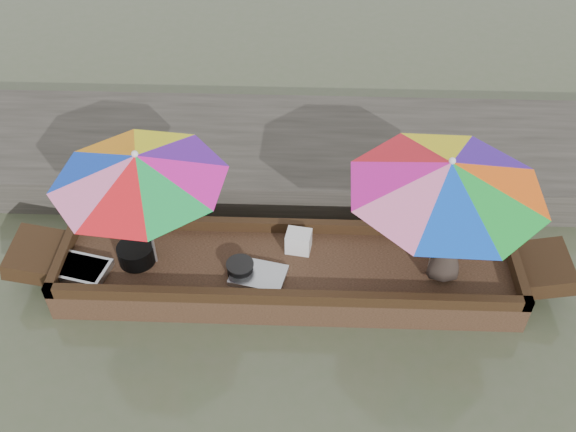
{
  "coord_description": "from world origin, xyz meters",
  "views": [
    {
      "loc": [
        0.18,
        -4.95,
        5.68
      ],
      "look_at": [
        0.0,
        0.1,
        1.0
      ],
      "focal_mm": 40.0,
      "sensor_mm": 36.0,
      "label": 1
    }
  ],
  "objects_px": {
    "umbrella_stern": "(440,217)",
    "vendor": "(448,244)",
    "tray_scallop": "(258,275)",
    "umbrella_bow": "(146,210)",
    "boat_hull": "(288,274)",
    "charcoal_grill": "(240,269)",
    "supply_bag": "(299,241)",
    "cooking_pot": "(136,254)",
    "tray_crayfish": "(81,269)"
  },
  "relations": [
    {
      "from": "umbrella_stern",
      "to": "vendor",
      "type": "bearing_deg",
      "value": -42.28
    },
    {
      "from": "tray_scallop",
      "to": "umbrella_bow",
      "type": "relative_size",
      "value": 0.33
    },
    {
      "from": "tray_scallop",
      "to": "umbrella_stern",
      "type": "height_order",
      "value": "umbrella_stern"
    },
    {
      "from": "boat_hull",
      "to": "umbrella_stern",
      "type": "height_order",
      "value": "umbrella_stern"
    },
    {
      "from": "boat_hull",
      "to": "charcoal_grill",
      "type": "bearing_deg",
      "value": -163.75
    },
    {
      "from": "supply_bag",
      "to": "tray_scallop",
      "type": "bearing_deg",
      "value": -134.17
    },
    {
      "from": "boat_hull",
      "to": "umbrella_stern",
      "type": "distance_m",
      "value": 1.85
    },
    {
      "from": "boat_hull",
      "to": "charcoal_grill",
      "type": "xyz_separation_m",
      "value": [
        -0.52,
        -0.15,
        0.24
      ]
    },
    {
      "from": "cooking_pot",
      "to": "tray_crayfish",
      "type": "xyz_separation_m",
      "value": [
        -0.58,
        -0.2,
        -0.06
      ]
    },
    {
      "from": "tray_scallop",
      "to": "umbrella_bow",
      "type": "distance_m",
      "value": 1.41
    },
    {
      "from": "charcoal_grill",
      "to": "vendor",
      "type": "xyz_separation_m",
      "value": [
        2.23,
        0.04,
        0.42
      ]
    },
    {
      "from": "tray_crayfish",
      "to": "umbrella_bow",
      "type": "xyz_separation_m",
      "value": [
        0.8,
        0.2,
        0.73
      ]
    },
    {
      "from": "charcoal_grill",
      "to": "vendor",
      "type": "relative_size",
      "value": 0.3
    },
    {
      "from": "tray_scallop",
      "to": "charcoal_grill",
      "type": "distance_m",
      "value": 0.22
    },
    {
      "from": "vendor",
      "to": "umbrella_stern",
      "type": "height_order",
      "value": "umbrella_stern"
    },
    {
      "from": "boat_hull",
      "to": "vendor",
      "type": "bearing_deg",
      "value": -3.62
    },
    {
      "from": "supply_bag",
      "to": "umbrella_stern",
      "type": "xyz_separation_m",
      "value": [
        1.47,
        -0.24,
        0.65
      ]
    },
    {
      "from": "supply_bag",
      "to": "umbrella_bow",
      "type": "relative_size",
      "value": 0.15
    },
    {
      "from": "tray_scallop",
      "to": "vendor",
      "type": "distance_m",
      "value": 2.08
    },
    {
      "from": "supply_bag",
      "to": "umbrella_bow",
      "type": "height_order",
      "value": "umbrella_bow"
    },
    {
      "from": "vendor",
      "to": "umbrella_bow",
      "type": "bearing_deg",
      "value": -0.95
    },
    {
      "from": "supply_bag",
      "to": "vendor",
      "type": "xyz_separation_m",
      "value": [
        1.59,
        -0.35,
        0.36
      ]
    },
    {
      "from": "boat_hull",
      "to": "cooking_pot",
      "type": "height_order",
      "value": "cooking_pot"
    },
    {
      "from": "tray_scallop",
      "to": "supply_bag",
      "type": "distance_m",
      "value": 0.63
    },
    {
      "from": "boat_hull",
      "to": "tray_scallop",
      "type": "relative_size",
      "value": 8.69
    },
    {
      "from": "charcoal_grill",
      "to": "umbrella_stern",
      "type": "distance_m",
      "value": 2.23
    },
    {
      "from": "vendor",
      "to": "umbrella_bow",
      "type": "xyz_separation_m",
      "value": [
        -3.21,
        0.11,
        0.29
      ]
    },
    {
      "from": "tray_scallop",
      "to": "umbrella_stern",
      "type": "bearing_deg",
      "value": 6.19
    },
    {
      "from": "cooking_pot",
      "to": "supply_bag",
      "type": "distance_m",
      "value": 1.84
    },
    {
      "from": "tray_crayfish",
      "to": "supply_bag",
      "type": "distance_m",
      "value": 2.45
    },
    {
      "from": "umbrella_bow",
      "to": "tray_crayfish",
      "type": "bearing_deg",
      "value": -165.57
    },
    {
      "from": "boat_hull",
      "to": "cooking_pot",
      "type": "bearing_deg",
      "value": -179.98
    },
    {
      "from": "tray_scallop",
      "to": "supply_bag",
      "type": "xyz_separation_m",
      "value": [
        0.43,
        0.45,
        0.1
      ]
    },
    {
      "from": "boat_hull",
      "to": "cooking_pot",
      "type": "relative_size",
      "value": 12.44
    },
    {
      "from": "vendor",
      "to": "umbrella_stern",
      "type": "relative_size",
      "value": 0.47
    },
    {
      "from": "tray_crayfish",
      "to": "umbrella_stern",
      "type": "xyz_separation_m",
      "value": [
        3.88,
        0.2,
        0.73
      ]
    },
    {
      "from": "boat_hull",
      "to": "umbrella_bow",
      "type": "xyz_separation_m",
      "value": [
        -1.5,
        0.0,
        0.95
      ]
    },
    {
      "from": "cooking_pot",
      "to": "charcoal_grill",
      "type": "height_order",
      "value": "cooking_pot"
    },
    {
      "from": "supply_bag",
      "to": "boat_hull",
      "type": "bearing_deg",
      "value": -115.92
    },
    {
      "from": "cooking_pot",
      "to": "umbrella_bow",
      "type": "bearing_deg",
      "value": 0.18
    },
    {
      "from": "boat_hull",
      "to": "cooking_pot",
      "type": "xyz_separation_m",
      "value": [
        -1.71,
        -0.0,
        0.28
      ]
    },
    {
      "from": "cooking_pot",
      "to": "umbrella_stern",
      "type": "distance_m",
      "value": 3.37
    },
    {
      "from": "supply_bag",
      "to": "vendor",
      "type": "bearing_deg",
      "value": -12.31
    },
    {
      "from": "umbrella_bow",
      "to": "tray_scallop",
      "type": "bearing_deg",
      "value": -9.96
    },
    {
      "from": "cooking_pot",
      "to": "supply_bag",
      "type": "height_order",
      "value": "supply_bag"
    },
    {
      "from": "vendor",
      "to": "charcoal_grill",
      "type": "bearing_deg",
      "value": 2.11
    },
    {
      "from": "tray_crayfish",
      "to": "umbrella_stern",
      "type": "bearing_deg",
      "value": 3.02
    },
    {
      "from": "boat_hull",
      "to": "tray_crayfish",
      "type": "height_order",
      "value": "tray_crayfish"
    },
    {
      "from": "cooking_pot",
      "to": "umbrella_bow",
      "type": "height_order",
      "value": "umbrella_bow"
    },
    {
      "from": "cooking_pot",
      "to": "supply_bag",
      "type": "xyz_separation_m",
      "value": [
        1.83,
        0.24,
        0.02
      ]
    }
  ]
}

